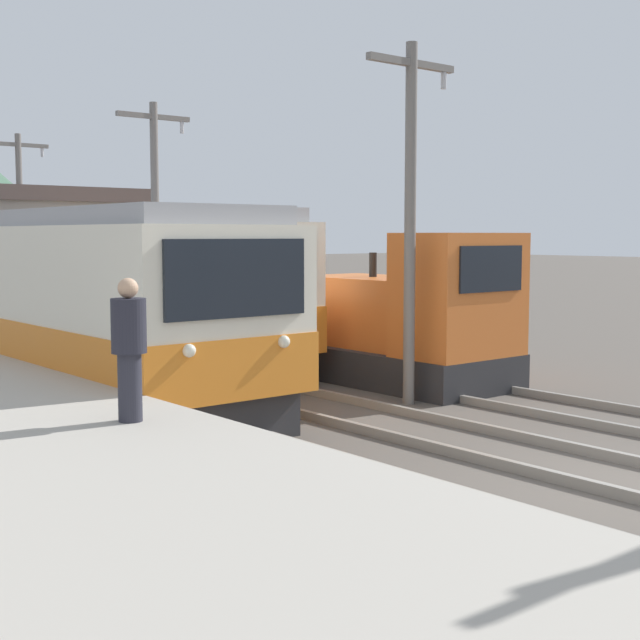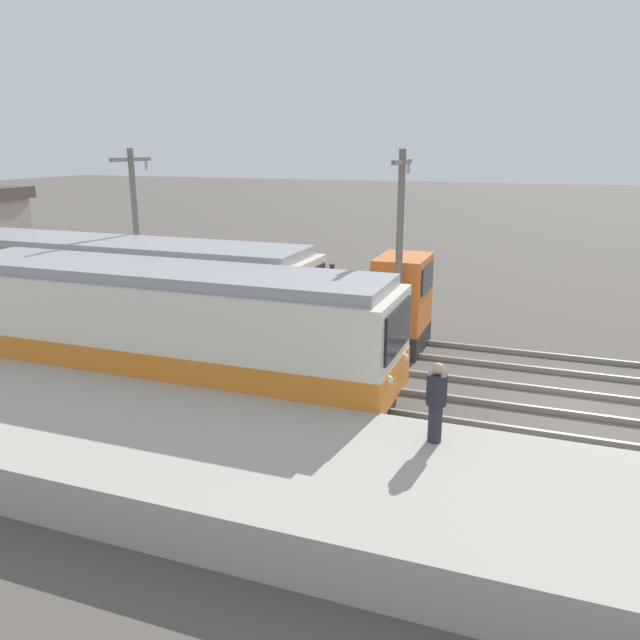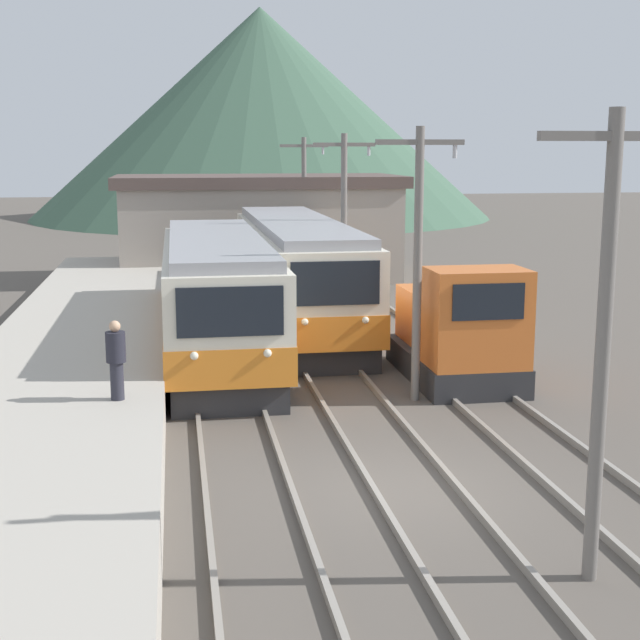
% 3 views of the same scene
% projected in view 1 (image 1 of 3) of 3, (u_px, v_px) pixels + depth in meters
% --- Properties ---
extents(ground_plane, '(200.00, 200.00, 0.00)m').
position_uv_depth(ground_plane, '(629.00, 487.00, 10.49)').
color(ground_plane, '#564F47').
extents(platform_left, '(4.50, 54.00, 0.95)m').
position_uv_depth(platform_left, '(159.00, 578.00, 6.48)').
color(platform_left, '#ADA599').
rests_on(platform_left, ground).
extents(track_left, '(1.54, 60.00, 0.14)m').
position_uv_depth(track_left, '(485.00, 527.00, 8.83)').
color(track_left, gray).
rests_on(track_left, ground).
extents(track_center, '(1.54, 60.00, 0.14)m').
position_uv_depth(track_center, '(638.00, 478.00, 10.61)').
color(track_center, gray).
rests_on(track_center, ground).
extents(commuter_train_left, '(2.84, 12.39, 3.38)m').
position_uv_depth(commuter_train_left, '(53.00, 309.00, 16.72)').
color(commuter_train_left, '#28282B').
rests_on(commuter_train_left, ground).
extents(commuter_train_center, '(2.84, 14.33, 3.48)m').
position_uv_depth(commuter_train_center, '(95.00, 290.00, 21.65)').
color(commuter_train_center, '#28282B').
rests_on(commuter_train_center, ground).
extents(shunting_locomotive, '(2.40, 4.73, 3.00)m').
position_uv_depth(shunting_locomotive, '(408.00, 324.00, 17.67)').
color(shunting_locomotive, '#28282B').
rests_on(shunting_locomotive, ground).
extents(catenary_mast_mid, '(2.00, 0.20, 6.22)m').
position_uv_depth(catenary_mast_mid, '(411.00, 208.00, 15.34)').
color(catenary_mast_mid, slate).
rests_on(catenary_mast_mid, ground).
extents(catenary_mast_far, '(2.00, 0.20, 6.22)m').
position_uv_depth(catenary_mast_far, '(156.00, 216.00, 22.17)').
color(catenary_mast_far, slate).
rests_on(catenary_mast_far, ground).
extents(catenary_mast_distant, '(2.00, 0.20, 6.22)m').
position_uv_depth(catenary_mast_distant, '(21.00, 221.00, 29.00)').
color(catenary_mast_distant, slate).
rests_on(catenary_mast_distant, ground).
extents(person_on_platform, '(0.38, 0.38, 1.56)m').
position_uv_depth(person_on_platform, '(129.00, 344.00, 9.56)').
color(person_on_platform, '#282833').
rests_on(person_on_platform, platform_left).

